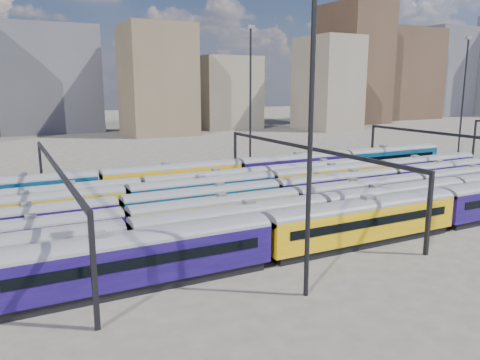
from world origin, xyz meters
name	(u,v)px	position (x,y,z in m)	size (l,w,h in m)	color
ground	(235,216)	(0.00, 0.00, 0.00)	(500.00, 500.00, 0.00)	#413D37
rake_0	(443,203)	(17.95, -15.00, 2.90)	(134.44, 3.28, 5.53)	black
rake_1	(127,237)	(-15.51, -10.00, 2.68)	(124.13, 3.03, 5.10)	black
rake_2	(125,222)	(-14.48, -5.00, 2.53)	(117.38, 2.86, 4.81)	black
rake_3	(337,184)	(15.51, 0.00, 2.52)	(97.50, 2.86, 4.80)	black
rake_4	(126,197)	(-11.97, 5.00, 2.58)	(119.54, 2.92, 4.90)	black
rake_5	(65,195)	(-18.16, 10.00, 2.41)	(93.32, 2.74, 4.59)	black
rake_6	(99,182)	(-13.23, 15.00, 2.75)	(127.49, 3.11, 5.24)	black
gantry_1	(56,175)	(-20.00, 0.00, 6.79)	(0.35, 40.35, 8.03)	black
gantry_2	(305,155)	(10.00, 0.00, 6.79)	(0.35, 40.35, 8.03)	black
gantry_3	(463,142)	(40.00, 0.00, 6.79)	(0.35, 40.35, 8.03)	black
mast_2	(311,109)	(-5.00, -22.00, 13.97)	(1.40, 0.50, 25.60)	black
mast_3	(250,95)	(15.00, 24.00, 13.97)	(1.40, 0.50, 25.60)	black
mast_5	(464,93)	(65.00, 20.00, 13.97)	(1.40, 0.50, 25.60)	black
skyline	(348,72)	(104.75, 105.73, 20.83)	(399.22, 60.48, 50.03)	#665B4C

